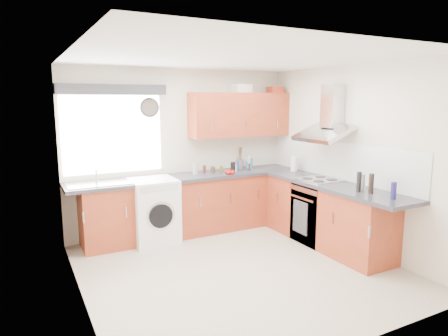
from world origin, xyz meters
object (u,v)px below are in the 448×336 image
washing_machine (154,211)px  upper_cabinets (240,115)px  oven (318,213)px  extractor_hood (328,119)px

washing_machine → upper_cabinets: bearing=8.8°
oven → extractor_hood: extractor_hood is taller
extractor_hood → washing_machine: extractor_hood is taller
oven → extractor_hood: (0.10, -0.00, 1.34)m
washing_machine → extractor_hood: bearing=-26.0°
upper_cabinets → washing_machine: bearing=-171.8°
washing_machine → oven: bearing=-27.1°
extractor_hood → washing_machine: 2.79m
oven → washing_machine: 2.38m
oven → upper_cabinets: upper_cabinets is taller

